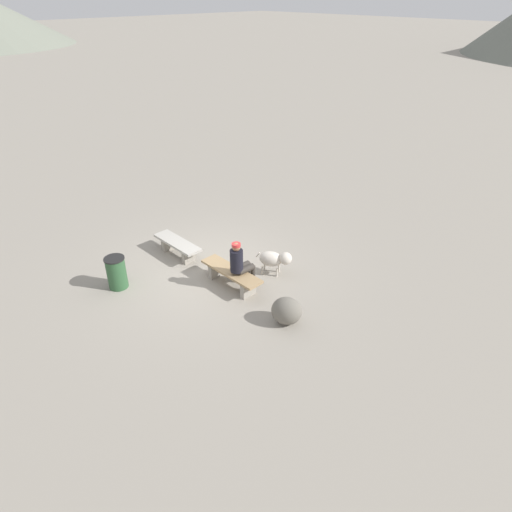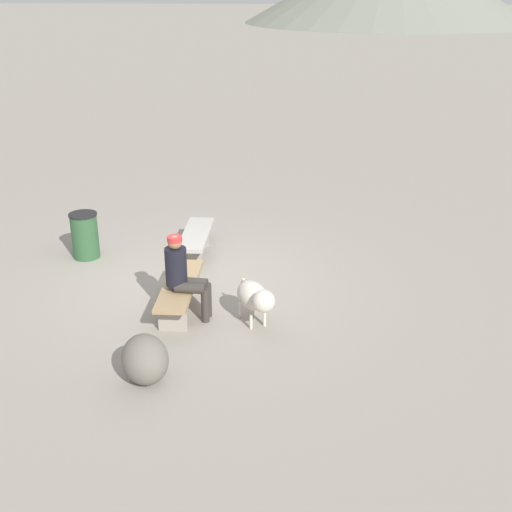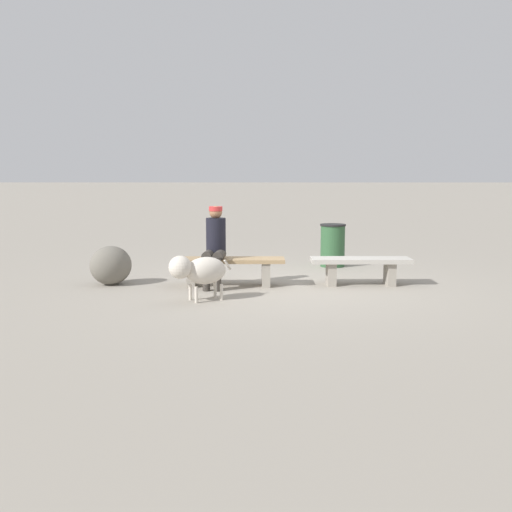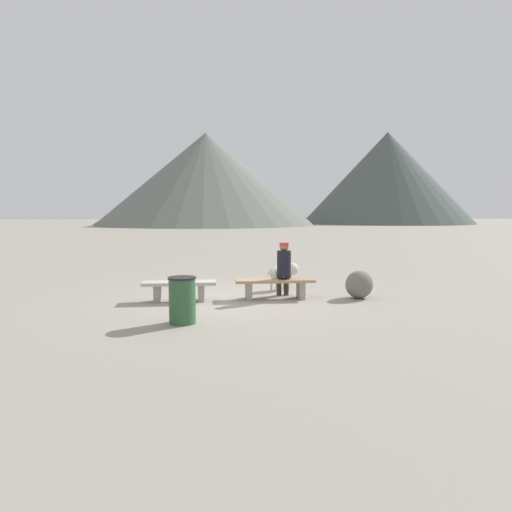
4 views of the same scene
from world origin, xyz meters
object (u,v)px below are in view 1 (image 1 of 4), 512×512
Objects in this scene: bench_left at (178,245)px; boulder at (287,311)px; bench_right at (231,275)px; trash_bin at (117,273)px; dog at (275,259)px; seated_person at (240,262)px.

boulder reaches higher than bench_left.
trash_bin is (-1.81, -1.96, 0.09)m from bench_right.
trash_bin is 1.22× the size of boulder.
bench_left is 1.87× the size of dog.
dog is at bearing 86.67° from seated_person.
bench_left is at bearing 96.60° from trash_bin.
boulder is at bearing -1.69° from seated_person.
dog is at bearing 26.01° from bench_left.
boulder is (3.86, 0.02, -0.00)m from bench_left.
seated_person reaches higher than bench_right.
trash_bin is at bearing -84.17° from bench_left.
boulder is (1.83, -0.08, 0.00)m from bench_right.
dog reaches higher than boulder.
bench_left is at bearing -179.77° from boulder.
dog is 1.90m from boulder.
trash_bin is (-2.15, -3.06, -0.03)m from dog.
trash_bin is at bearing -133.58° from bench_right.
dog reaches higher than bench_left.
trash_bin reaches higher than bench_left.
seated_person is at bearing 45.62° from trash_bin.
dog is at bearing 141.65° from boulder.
boulder reaches higher than bench_right.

